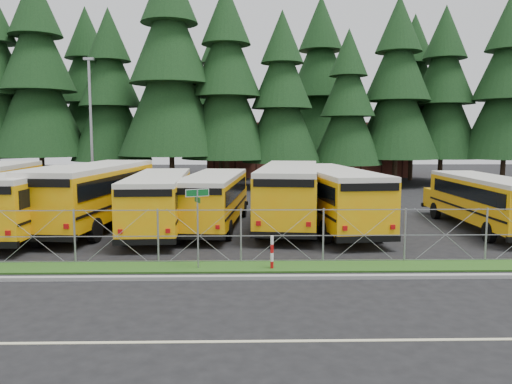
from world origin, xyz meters
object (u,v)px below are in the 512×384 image
at_px(bus_2, 98,196).
at_px(bus_4, 215,201).
at_px(bus_6, 331,199).
at_px(street_sign, 198,211).
at_px(bus_5, 290,196).
at_px(bus_east, 483,203).
at_px(striped_bollard, 272,253).
at_px(bus_3, 160,203).
at_px(bus_1, 44,202).
at_px(light_standard, 91,123).

height_order(bus_2, bus_4, bus_2).
height_order(bus_6, street_sign, bus_6).
height_order(bus_2, bus_5, bus_2).
distance_m(bus_east, street_sign, 14.98).
distance_m(bus_2, bus_5, 9.68).
distance_m(bus_4, bus_6, 5.80).
relative_size(bus_2, striped_bollard, 10.09).
height_order(bus_5, bus_6, bus_5).
bearing_deg(bus_3, bus_east, -2.51).
relative_size(bus_2, bus_4, 1.17).
bearing_deg(bus_1, bus_3, 4.44).
bearing_deg(light_standard, bus_3, -61.16).
bearing_deg(street_sign, bus_4, 89.18).
bearing_deg(bus_1, bus_6, 5.24).
bearing_deg(bus_6, bus_3, 177.07).
relative_size(bus_4, striped_bollard, 8.61).
distance_m(bus_3, street_sign, 7.40).
xyz_separation_m(bus_2, bus_east, (19.00, -1.11, -0.26)).
xyz_separation_m(bus_6, light_standard, (-15.46, 12.32, 4.00)).
height_order(bus_east, street_sign, street_sign).
bearing_deg(bus_3, street_sign, -72.85).
distance_m(street_sign, striped_bollard, 2.93).
xyz_separation_m(bus_6, street_sign, (-5.90, -7.46, 0.54)).
xyz_separation_m(bus_5, bus_east, (9.33, -1.37, -0.23)).
xyz_separation_m(bus_1, bus_5, (11.87, 1.61, 0.06)).
distance_m(bus_1, street_sign, 10.43).
bearing_deg(bus_east, light_standard, 150.95).
bearing_deg(striped_bollard, bus_6, 66.21).
height_order(bus_5, striped_bollard, bus_5).
xyz_separation_m(street_sign, light_standard, (-9.56, 19.78, 3.47)).
relative_size(bus_east, light_standard, 1.00).
xyz_separation_m(bus_2, light_standard, (-3.80, 11.70, 3.91)).
xyz_separation_m(bus_5, street_sign, (-3.92, -8.34, 0.48)).
height_order(bus_2, street_sign, bus_2).
height_order(bus_3, bus_6, bus_6).
bearing_deg(bus_east, bus_5, 171.92).
distance_m(bus_1, bus_3, 5.46).
distance_m(bus_2, light_standard, 12.91).
relative_size(bus_4, bus_east, 1.02).
xyz_separation_m(striped_bollard, light_standard, (-12.12, 19.90, 4.90)).
relative_size(bus_2, bus_east, 1.20).
relative_size(bus_3, bus_5, 0.90).
bearing_deg(bus_6, bus_5, 149.66).
bearing_deg(bus_3, striped_bollard, -57.05).
bearing_deg(bus_5, bus_4, -164.49).
bearing_deg(bus_5, bus_3, -159.92).
relative_size(bus_5, bus_6, 1.04).
height_order(bus_4, light_standard, light_standard).
distance_m(street_sign, light_standard, 22.24).
relative_size(bus_1, bus_2, 0.94).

